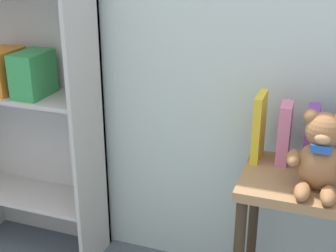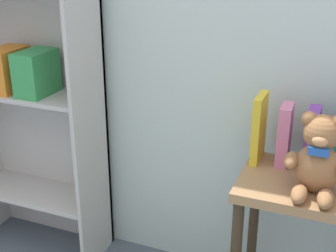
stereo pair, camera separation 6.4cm
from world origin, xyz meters
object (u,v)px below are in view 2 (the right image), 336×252
at_px(teddy_bear, 318,158).
at_px(book_standing_purple, 311,139).
at_px(book_standing_yellow, 259,128).
at_px(bookshelf_side, 30,72).
at_px(book_standing_pink, 284,135).
at_px(display_table, 313,216).

height_order(teddy_bear, book_standing_purple, teddy_bear).
xyz_separation_m(book_standing_yellow, book_standing_purple, (0.19, 0.01, -0.02)).
xyz_separation_m(bookshelf_side, book_standing_pink, (1.14, -0.02, -0.12)).
xyz_separation_m(display_table, book_standing_purple, (-0.05, 0.12, 0.25)).
relative_size(bookshelf_side, teddy_bear, 5.68).
distance_m(bookshelf_side, book_standing_pink, 1.15).
bearing_deg(book_standing_pink, bookshelf_side, 177.51).
bearing_deg(display_table, book_standing_purple, 112.22).
relative_size(bookshelf_side, book_standing_purple, 7.04).
xyz_separation_m(display_table, book_standing_pink, (-0.14, 0.11, 0.25)).
distance_m(teddy_bear, book_standing_pink, 0.23).
bearing_deg(book_standing_purple, bookshelf_side, 179.82).
xyz_separation_m(bookshelf_side, book_standing_yellow, (1.05, -0.02, -0.10)).
bearing_deg(book_standing_yellow, book_standing_purple, 2.71).
height_order(bookshelf_side, book_standing_pink, bookshelf_side).
bearing_deg(bookshelf_side, book_standing_purple, -0.80).
relative_size(book_standing_yellow, book_standing_purple, 1.14).
bearing_deg(book_standing_yellow, display_table, -24.06).
distance_m(teddy_bear, book_standing_yellow, 0.29).
relative_size(teddy_bear, book_standing_pink, 1.21).
distance_m(display_table, teddy_bear, 0.27).
xyz_separation_m(teddy_bear, book_standing_purple, (-0.04, 0.19, -0.01)).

